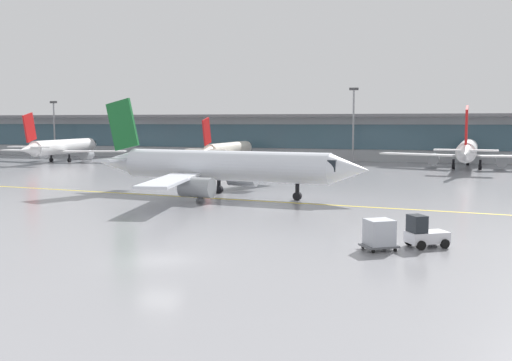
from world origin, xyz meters
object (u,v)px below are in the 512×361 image
(gate_airplane_1, at_px, (228,150))
(gate_airplane_2, at_px, (467,150))
(apron_light_mast_0, at_px, (54,126))
(cargo_dolly_lead, at_px, (379,233))
(apron_light_mast_1, at_px, (353,122))
(taxiing_regional_jet, at_px, (222,167))
(baggage_tug, at_px, (424,233))
(gate_airplane_0, at_px, (63,147))

(gate_airplane_1, height_order, gate_airplane_2, gate_airplane_2)
(gate_airplane_1, bearing_deg, apron_light_mast_0, 79.22)
(cargo_dolly_lead, relative_size, apron_light_mast_1, 0.18)
(taxiing_regional_jet, relative_size, apron_light_mast_0, 2.53)
(taxiing_regional_jet, relative_size, baggage_tug, 11.01)
(gate_airplane_1, bearing_deg, taxiing_regional_jet, -159.54)
(apron_light_mast_0, bearing_deg, baggage_tug, -42.74)
(baggage_tug, xyz_separation_m, cargo_dolly_lead, (-2.67, -1.72, 0.16))
(gate_airplane_2, distance_m, apron_light_mast_1, 23.43)
(apron_light_mast_1, bearing_deg, taxiing_regional_jet, -96.41)
(taxiing_regional_jet, height_order, baggage_tug, taxiing_regional_jet)
(apron_light_mast_0, xyz_separation_m, apron_light_mast_1, (69.25, -0.51, 0.95))
(baggage_tug, bearing_deg, taxiing_regional_jet, 103.49)
(cargo_dolly_lead, bearing_deg, apron_light_mast_1, 66.05)
(cargo_dolly_lead, distance_m, apron_light_mast_0, 114.06)
(gate_airplane_1, distance_m, apron_light_mast_1, 25.19)
(apron_light_mast_0, bearing_deg, gate_airplane_0, -49.15)
(apron_light_mast_1, bearing_deg, baggage_tug, -79.05)
(gate_airplane_2, xyz_separation_m, cargo_dolly_lead, (-8.52, -69.43, -2.09))
(cargo_dolly_lead, distance_m, apron_light_mast_1, 80.27)
(gate_airplane_1, xyz_separation_m, baggage_tug, (37.61, -67.69, -1.76))
(gate_airplane_2, relative_size, cargo_dolly_lead, 12.04)
(gate_airplane_1, bearing_deg, gate_airplane_0, 99.34)
(cargo_dolly_lead, bearing_deg, gate_airplane_1, 83.93)
(gate_airplane_0, xyz_separation_m, apron_light_mast_0, (-12.79, 14.79, 4.16))
(apron_light_mast_0, bearing_deg, cargo_dolly_lead, -44.28)
(taxiing_regional_jet, height_order, apron_light_mast_0, apron_light_mast_0)
(gate_airplane_1, xyz_separation_m, apron_light_mast_0, (-46.59, 10.12, 4.43))
(gate_airplane_2, xyz_separation_m, baggage_tug, (-5.85, -67.71, -2.25))
(gate_airplane_1, distance_m, apron_light_mast_0, 47.88)
(gate_airplane_0, relative_size, gate_airplane_1, 1.10)
(gate_airplane_0, height_order, gate_airplane_2, gate_airplane_2)
(cargo_dolly_lead, bearing_deg, taxiing_regional_jet, 97.38)
(taxiing_regional_jet, distance_m, apron_light_mast_1, 57.44)
(gate_airplane_1, distance_m, taxiing_regional_jet, 50.00)
(gate_airplane_1, relative_size, gate_airplane_2, 0.84)
(gate_airplane_0, distance_m, gate_airplane_1, 34.12)
(gate_airplane_2, height_order, apron_light_mast_1, apron_light_mast_1)
(taxiing_regional_jet, distance_m, cargo_dolly_lead, 29.05)
(cargo_dolly_lead, xyz_separation_m, apron_light_mast_1, (-12.29, 79.02, 6.97))
(gate_airplane_1, relative_size, cargo_dolly_lead, 10.12)
(gate_airplane_0, bearing_deg, gate_airplane_2, -92.04)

